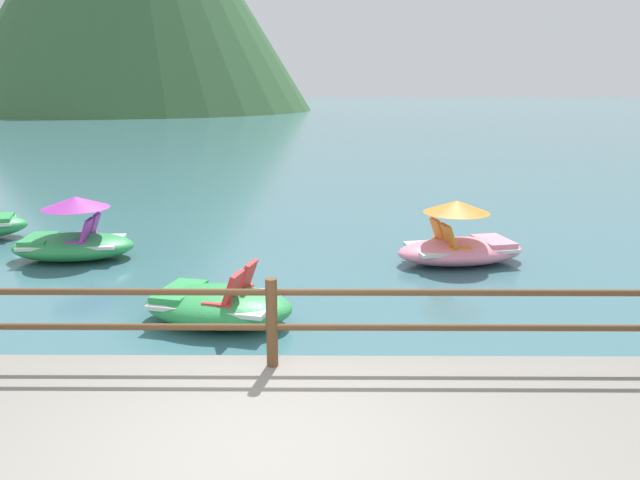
# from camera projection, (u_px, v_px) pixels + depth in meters

# --- Properties ---
(ground_plane) EXTENTS (200.00, 200.00, 0.00)m
(ground_plane) POSITION_uv_depth(u_px,v_px,m) (316.00, 131.00, 44.09)
(ground_plane) COLOR #3D6B75
(dock_railing) EXTENTS (23.92, 0.12, 0.95)m
(dock_railing) POSITION_uv_depth(u_px,v_px,m) (272.00, 314.00, 6.54)
(dock_railing) COLOR brown
(dock_railing) RESTS_ON promenade_dock
(pedal_boat_0) EXTENTS (2.39, 1.82, 0.84)m
(pedal_boat_0) POSITION_uv_depth(u_px,v_px,m) (218.00, 304.00, 8.92)
(pedal_boat_0) COLOR green
(pedal_boat_0) RESTS_ON ground
(pedal_boat_1) EXTENTS (2.64, 1.78, 1.19)m
(pedal_boat_1) POSITION_uv_depth(u_px,v_px,m) (460.00, 243.00, 11.82)
(pedal_boat_1) COLOR pink
(pedal_boat_1) RESTS_ON ground
(pedal_boat_3) EXTENTS (2.35, 1.47, 1.21)m
(pedal_boat_3) POSITION_uv_depth(u_px,v_px,m) (73.00, 238.00, 12.09)
(pedal_boat_3) COLOR green
(pedal_boat_3) RESTS_ON ground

